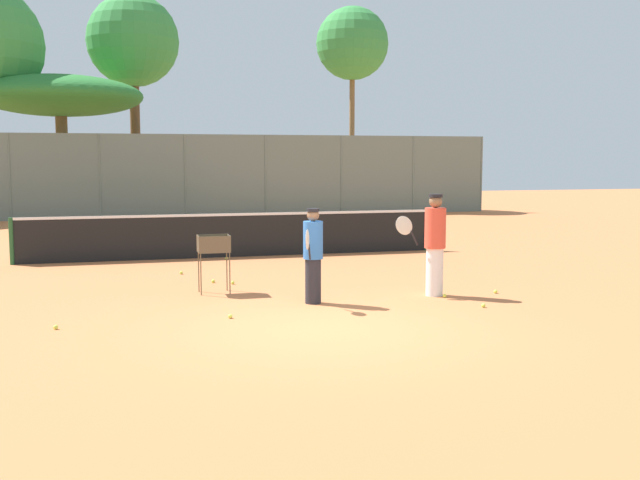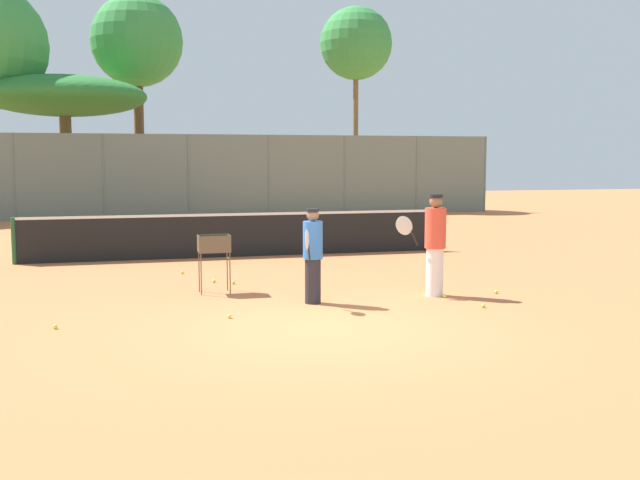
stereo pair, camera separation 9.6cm
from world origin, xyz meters
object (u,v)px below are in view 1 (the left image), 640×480
Objects in this scene: tennis_net at (234,234)px; parked_car at (214,195)px; player_white_outfit at (313,254)px; ball_cart at (214,249)px; player_red_cap at (435,243)px.

parked_car reaches higher than tennis_net.
tennis_net is 6.20m from player_white_outfit.
tennis_net is 2.44× the size of parked_car.
ball_cart is (-1.46, 1.40, -0.02)m from player_white_outfit.
tennis_net is at bearing -95.73° from parked_car.
player_red_cap reaches higher than tennis_net.
tennis_net reaches higher than ball_cart.
player_red_cap is 0.43× the size of parked_car.
ball_cart is 0.25× the size of parked_car.
parked_car reaches higher than player_white_outfit.
parked_car is at bearing 84.27° from tennis_net.
player_red_cap is at bearing -19.12° from ball_cart.
player_white_outfit is 23.30m from parked_car.
ball_cart is (-1.11, -4.79, 0.24)m from tennis_net.
player_white_outfit is 2.03m from ball_cart.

